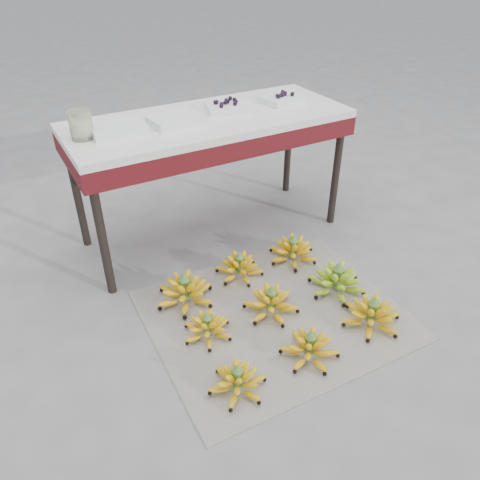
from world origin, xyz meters
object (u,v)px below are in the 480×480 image
newspaper_mat (275,314)px  tray_left (176,120)px  bunch_back_right (293,251)px  vendor_table (210,131)px  bunch_back_left (185,292)px  tray_far_right (282,98)px  bunch_front_right (372,315)px  tray_right (228,107)px  bunch_mid_center (271,303)px  bunch_back_center (239,267)px  bunch_mid_right (337,281)px  glass_jar (81,125)px  tray_far_left (118,129)px  bunch_mid_left (207,328)px  bunch_front_center (310,348)px  bunch_front_left (238,381)px

newspaper_mat → tray_left: bearing=98.8°
bunch_back_right → vendor_table: 0.86m
bunch_back_left → tray_far_right: (0.95, 0.57, 0.73)m
bunch_front_right → newspaper_mat: bearing=123.5°
bunch_back_right → tray_right: bearing=116.0°
bunch_back_right → tray_left: tray_left is taller
bunch_mid_center → tray_right: 1.18m
bunch_back_center → bunch_mid_right: bearing=-56.9°
bunch_front_right → glass_jar: 1.74m
tray_far_left → bunch_front_right: bearing=-54.9°
vendor_table → tray_right: size_ratio=5.50×
bunch_mid_left → bunch_front_center: bearing=-25.7°
tray_right → tray_far_left: bearing=-177.0°
tray_far_left → bunch_front_center: bearing=-70.4°
bunch_mid_center → bunch_mid_right: (0.41, -0.03, 0.01)m
bunch_front_left → bunch_front_center: bearing=16.6°
bunch_front_right → tray_right: bearing=78.9°
bunch_front_right → vendor_table: bearing=85.9°
bunch_back_center → tray_far_left: 1.00m
bunch_back_left → tray_left: 0.93m
bunch_front_center → bunch_back_center: same height
bunch_front_right → bunch_mid_left: bearing=137.9°
bunch_front_left → vendor_table: (0.48, 1.20, 0.63)m
bunch_mid_left → bunch_mid_right: bunch_mid_right is taller
bunch_front_center → bunch_back_center: 0.70m
bunch_mid_right → bunch_back_center: bunch_mid_right is taller
bunch_mid_left → tray_far_left: bearing=115.0°
bunch_front_center → bunch_back_left: bunch_back_left is taller
vendor_table → bunch_back_right: bearing=-62.0°
bunch_front_left → tray_far_right: bearing=67.2°
bunch_back_right → glass_jar: (-0.98, 0.52, 0.79)m
bunch_front_right → tray_far_right: size_ratio=1.34×
bunch_front_right → tray_far_right: 1.42m
bunch_back_left → tray_far_right: tray_far_right is taller
bunch_back_center → tray_right: size_ratio=1.08×
newspaper_mat → bunch_front_center: (-0.02, -0.32, 0.06)m
bunch_back_left → bunch_front_left: bearing=-74.1°
bunch_front_right → bunch_mid_right: bearing=67.8°
tray_far_right → bunch_front_left: bearing=-129.3°
tray_right → tray_far_right: bearing=-2.6°
bunch_mid_right → bunch_back_left: size_ratio=0.81×
newspaper_mat → bunch_front_right: 0.49m
bunch_mid_right → bunch_back_center: (-0.40, 0.38, -0.01)m
bunch_mid_left → bunch_mid_right: bearing=17.0°
tray_far_left → bunch_back_right: bearing=-32.7°
bunch_front_center → tray_left: tray_left is taller
bunch_front_center → bunch_back_left: 0.73m
tray_far_right → bunch_mid_right: bearing=-102.3°
bunch_mid_left → bunch_mid_right: size_ratio=0.97×
bunch_front_left → bunch_back_center: 0.81m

